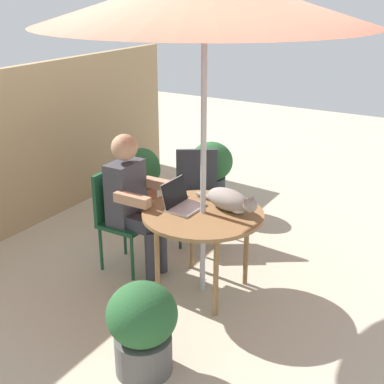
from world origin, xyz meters
name	(u,v)px	position (x,y,z in m)	size (l,w,h in m)	color
ground_plane	(202,289)	(0.00, 0.00, 0.00)	(14.00, 14.00, 0.00)	#BCAD93
fence_back	(8,155)	(0.00, 2.18, 0.82)	(5.09, 0.08, 1.64)	tan
patio_table	(203,219)	(0.00, 0.00, 0.64)	(0.96, 0.96, 0.70)	olive
chair_occupied	(119,211)	(0.00, 0.84, 0.52)	(0.40, 0.40, 0.89)	#194C2D
chair_empty	(197,188)	(0.83, 0.53, 0.52)	(0.55, 0.55, 0.89)	#33383F
person_seated	(133,197)	(0.00, 0.68, 0.69)	(0.48, 0.48, 1.23)	#3F3F47
laptop	(180,200)	(-0.01, 0.21, 0.76)	(0.31, 0.26, 0.21)	silver
cat	(230,201)	(0.14, -0.17, 0.78)	(0.29, 0.63, 0.17)	gray
potted_plant_near_fence	(142,326)	(-1.05, -0.16, 0.34)	(0.46, 0.46, 0.64)	#595654
potted_plant_by_chair	(143,179)	(0.99, 1.30, 0.42)	(0.38, 0.38, 0.76)	#9E5138
potted_plant_corner	(211,170)	(1.52, 0.76, 0.45)	(0.47, 0.47, 0.78)	#33383D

